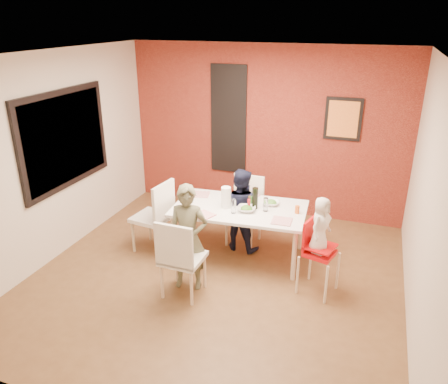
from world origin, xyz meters
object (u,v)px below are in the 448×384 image
(wine_bottle, at_px, (255,198))
(high_chair, at_px, (317,250))
(chair_far, at_px, (246,206))
(child_near, at_px, (188,238))
(dining_table, at_px, (240,212))
(chair_near, at_px, (179,256))
(toddler, at_px, (321,225))
(chair_left, at_px, (157,213))
(child_far, at_px, (240,210))
(paper_towel_roll, at_px, (226,198))

(wine_bottle, bearing_deg, high_chair, -29.64)
(chair_far, xyz_separation_m, child_near, (-0.30, -1.35, 0.11))
(dining_table, xyz_separation_m, high_chair, (1.10, -0.48, -0.11))
(chair_near, xyz_separation_m, toddler, (1.47, 0.66, 0.32))
(chair_near, height_order, child_near, child_near)
(high_chair, xyz_separation_m, wine_bottle, (-0.90, 0.51, 0.32))
(chair_left, xyz_separation_m, wine_bottle, (1.30, 0.28, 0.29))
(chair_near, distance_m, chair_left, 1.17)
(chair_near, xyz_separation_m, wine_bottle, (0.55, 1.18, 0.31))
(chair_far, relative_size, toddler, 1.45)
(chair_left, distance_m, child_near, 1.00)
(dining_table, bearing_deg, wine_bottle, 9.78)
(child_far, bearing_deg, chair_left, 30.54)
(dining_table, height_order, high_chair, high_chair)
(child_far, bearing_deg, child_near, 82.12)
(wine_bottle, bearing_deg, toddler, -29.60)
(chair_far, height_order, chair_left, chair_left)
(child_near, bearing_deg, dining_table, 57.46)
(chair_near, distance_m, chair_far, 1.63)
(chair_near, relative_size, chair_far, 1.02)
(child_far, height_order, toddler, toddler)
(chair_far, height_order, wine_bottle, wine_bottle)
(dining_table, xyz_separation_m, wine_bottle, (0.20, 0.03, 0.21))
(chair_near, height_order, paper_towel_roll, paper_towel_roll)
(high_chair, bearing_deg, paper_towel_roll, 87.19)
(child_near, bearing_deg, paper_towel_roll, 66.43)
(child_far, bearing_deg, toddler, 156.36)
(child_far, height_order, wine_bottle, child_far)
(chair_near, xyz_separation_m, chair_far, (0.30, 1.60, -0.01))
(child_far, xyz_separation_m, paper_towel_roll, (-0.11, -0.28, 0.28))
(wine_bottle, bearing_deg, dining_table, -170.22)
(chair_near, distance_m, high_chair, 1.59)
(chair_left, relative_size, wine_bottle, 3.54)
(chair_near, distance_m, child_far, 1.39)
(child_far, height_order, paper_towel_roll, child_far)
(chair_left, height_order, paper_towel_roll, chair_left)
(dining_table, distance_m, wine_bottle, 0.29)
(high_chair, bearing_deg, child_far, 74.37)
(toddler, bearing_deg, chair_near, 135.96)
(chair_far, bearing_deg, child_far, -87.77)
(chair_near, bearing_deg, dining_table, -105.69)
(dining_table, height_order, toddler, toddler)
(toddler, bearing_deg, dining_table, 88.29)
(chair_near, relative_size, child_near, 0.75)
(high_chair, distance_m, paper_towel_roll, 1.37)
(toddler, relative_size, paper_towel_roll, 2.35)
(chair_left, height_order, child_far, child_far)
(child_near, height_order, wine_bottle, child_near)
(toddler, bearing_deg, child_far, 81.15)
(chair_near, xyz_separation_m, high_chair, (1.45, 0.67, -0.00))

